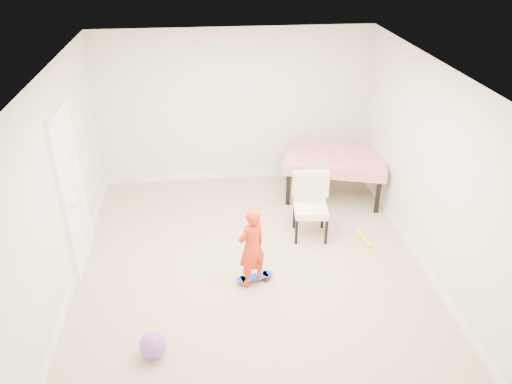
{
  "coord_description": "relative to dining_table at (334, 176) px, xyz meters",
  "views": [
    {
      "loc": [
        -0.52,
        -5.41,
        4.05
      ],
      "look_at": [
        0.1,
        0.2,
        0.95
      ],
      "focal_mm": 35.0,
      "sensor_mm": 36.0,
      "label": 1
    }
  ],
  "objects": [
    {
      "name": "baseboard_right",
      "position": [
        0.7,
        -1.65,
        -0.31
      ],
      "size": [
        0.02,
        5.0,
        0.12
      ],
      "primitive_type": "cube",
      "color": "white",
      "rests_on": "ground"
    },
    {
      "name": "dining_chair",
      "position": [
        -0.62,
        -1.12,
        0.1
      ],
      "size": [
        0.58,
        0.65,
        0.95
      ],
      "primitive_type": null,
      "rotation": [
        0.0,
        0.0,
        -0.11
      ],
      "color": "white",
      "rests_on": "ground"
    },
    {
      "name": "ceiling",
      "position": [
        -1.54,
        -1.65,
        2.21
      ],
      "size": [
        4.5,
        5.0,
        0.04
      ],
      "primitive_type": "cube",
      "color": "white",
      "rests_on": "wall_back"
    },
    {
      "name": "child",
      "position": [
        -1.57,
        -2.12,
        0.16
      ],
      "size": [
        0.46,
        0.42,
        1.06
      ],
      "primitive_type": "imported",
      "rotation": [
        0.0,
        0.0,
        3.7
      ],
      "color": "red",
      "rests_on": "ground"
    },
    {
      "name": "ground",
      "position": [
        -1.54,
        -1.65,
        -0.37
      ],
      "size": [
        5.0,
        5.0,
        0.0
      ],
      "primitive_type": "plane",
      "color": "tan",
      "rests_on": "ground"
    },
    {
      "name": "baseboard_left",
      "position": [
        -3.78,
        -1.65,
        -0.31
      ],
      "size": [
        0.02,
        5.0,
        0.12
      ],
      "primitive_type": "cube",
      "color": "white",
      "rests_on": "ground"
    },
    {
      "name": "wall_left",
      "position": [
        -3.77,
        -1.65,
        0.93
      ],
      "size": [
        0.04,
        5.0,
        2.6
      ],
      "primitive_type": "cube",
      "color": "beige",
      "rests_on": "ground"
    },
    {
      "name": "skateboard",
      "position": [
        -1.53,
        -2.07,
        -0.33
      ],
      "size": [
        0.52,
        0.29,
        0.07
      ],
      "primitive_type": null,
      "rotation": [
        0.0,
        0.0,
        0.24
      ],
      "color": "blue",
      "rests_on": "ground"
    },
    {
      "name": "door",
      "position": [
        -3.76,
        -1.35,
        0.65
      ],
      "size": [
        0.11,
        0.94,
        2.11
      ],
      "primitive_type": "cube",
      "color": "white",
      "rests_on": "ground"
    },
    {
      "name": "baseboard_back",
      "position": [
        -1.54,
        0.84,
        -0.31
      ],
      "size": [
        4.5,
        0.02,
        0.12
      ],
      "primitive_type": "cube",
      "color": "white",
      "rests_on": "ground"
    },
    {
      "name": "balloon",
      "position": [
        -2.72,
        -3.18,
        -0.23
      ],
      "size": [
        0.28,
        0.28,
        0.28
      ],
      "primitive_type": "sphere",
      "color": "#8F51C2",
      "rests_on": "ground"
    },
    {
      "name": "dining_table",
      "position": [
        0.0,
        0.0,
        0.0
      ],
      "size": [
        1.8,
        1.41,
        0.74
      ],
      "primitive_type": null,
      "rotation": [
        0.0,
        0.0,
        -0.29
      ],
      "color": "#AF0916",
      "rests_on": "ground"
    },
    {
      "name": "foam_toy",
      "position": [
        0.13,
        -1.33,
        -0.34
      ],
      "size": [
        0.12,
        0.4,
        0.06
      ],
      "primitive_type": "cylinder",
      "rotation": [
        1.57,
        0.0,
        0.15
      ],
      "color": "yellow",
      "rests_on": "ground"
    },
    {
      "name": "wall_back",
      "position": [
        -1.54,
        0.83,
        0.93
      ],
      "size": [
        4.5,
        0.04,
        2.6
      ],
      "primitive_type": "cube",
      "color": "beige",
      "rests_on": "ground"
    },
    {
      "name": "wall_right",
      "position": [
        0.69,
        -1.65,
        0.93
      ],
      "size": [
        0.04,
        5.0,
        2.6
      ],
      "primitive_type": "cube",
      "color": "beige",
      "rests_on": "ground"
    },
    {
      "name": "wall_front",
      "position": [
        -1.54,
        -4.13,
        0.93
      ],
      "size": [
        4.5,
        0.04,
        2.6
      ],
      "primitive_type": "cube",
      "color": "beige",
      "rests_on": "ground"
    }
  ]
}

